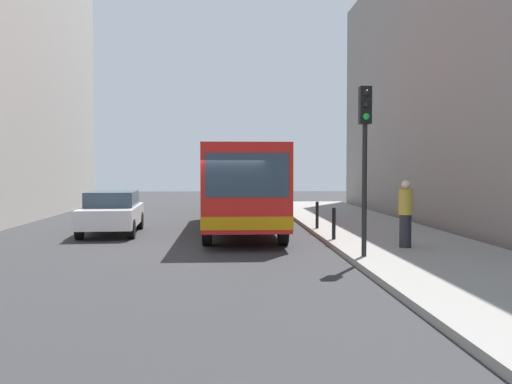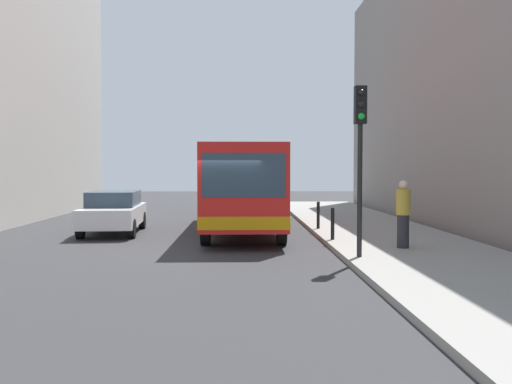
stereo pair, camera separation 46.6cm
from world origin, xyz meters
name	(u,v)px [view 2 (the right image)]	position (x,y,z in m)	size (l,w,h in m)	color
ground_plane	(217,248)	(0.00, 0.00, 0.00)	(80.00, 80.00, 0.00)	#2D2D30
sidewalk	(403,244)	(5.40, 0.00, 0.07)	(4.40, 40.00, 0.15)	gray
bus	(243,184)	(0.79, 4.57, 1.73)	(2.57, 11.03, 3.00)	red
car_beside_bus	(114,211)	(-3.75, 3.75, 0.78)	(2.06, 4.49, 1.48)	silver
car_behind_bus	(238,197)	(0.60, 13.67, 0.78)	(1.89, 4.41, 1.48)	black
traffic_light	(360,138)	(3.55, -2.73, 3.01)	(0.28, 0.33, 4.10)	black
bollard_near	(333,224)	(3.45, 0.60, 0.62)	(0.11, 0.11, 0.95)	black
bollard_mid	(318,215)	(3.45, 3.71, 0.62)	(0.11, 0.11, 0.95)	black
pedestrian_near_signal	(403,214)	(5.05, -1.24, 1.06)	(0.38, 0.38, 1.81)	#26262D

